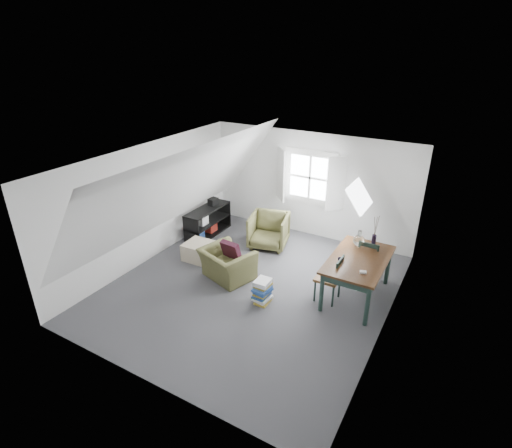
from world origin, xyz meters
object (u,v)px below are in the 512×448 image
Objects in this scene: media_shelf at (207,223)px; armchair_near at (228,277)px; dining_chair_near at (330,278)px; dining_chair_far at (369,260)px; dining_table at (358,264)px; armchair_far at (268,246)px; magazine_stack at (262,291)px; ottoman at (199,251)px.

armchair_near is at bearing -40.95° from media_shelf.
dining_chair_near is at bearing -15.54° from media_shelf.
dining_chair_far is 0.70× the size of media_shelf.
dining_table is at bearing -147.71° from armchair_near.
armchair_far is 2.47m from dining_chair_far.
armchair_far is (0.08, 1.61, 0.00)m from armchair_near.
magazine_stack is at bearing 177.15° from armchair_near.
dining_chair_far is at bearing -135.85° from armchair_near.
media_shelf is at bearing 174.36° from armchair_far.
dining_chair_near is 2.02× the size of magazine_stack.
ottoman is 3.01m from dining_chair_near.
dining_chair_near reaches higher than magazine_stack.
media_shelf is (-3.97, 0.14, -0.18)m from dining_chair_far.
dining_table is at bearing -36.71° from armchair_far.
ottoman is 0.35× the size of dining_table.
dining_chair_near is 0.68× the size of media_shelf.
dining_chair_near is at bearing 33.14° from magazine_stack.
media_shelf is 3.06m from magazine_stack.
dining_chair_far reaches higher than magazine_stack.
dining_chair_far is (0.05, 0.60, -0.21)m from dining_table.
dining_chair_far is 2.09× the size of magazine_stack.
dining_chair_far is at bearing 83.41° from dining_table.
dining_table reaches higher than magazine_stack.
armchair_near is 1.10m from magazine_stack.
armchair_far is 1.92× the size of magazine_stack.
dining_chair_far is at bearing 135.31° from dining_chair_near.
armchair_near is 1.69× the size of ottoman.
armchair_far is 1.52× the size of ottoman.
media_shelf is at bearing 167.21° from dining_table.
dining_chair_near is (2.03, 0.29, 0.47)m from armchair_near.
dining_table is at bearing -9.18° from media_shelf.
magazine_stack reaches higher than armchair_near.
dining_chair_far reaches higher than dining_table.
dining_table is 1.21× the size of media_shelf.
armchair_far is 0.53× the size of dining_table.
dining_chair_far reaches higher than ottoman.
dining_chair_near is at bearing -140.81° from dining_table.
dining_chair_near reaches higher than armchair_far.
ottoman reaches higher than armchair_near.
dining_chair_far is (2.39, -0.38, 0.49)m from armchair_far.
media_shelf is (-3.53, 1.08, -0.16)m from dining_chair_near.
magazine_stack is at bearing 34.16° from dining_chair_far.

